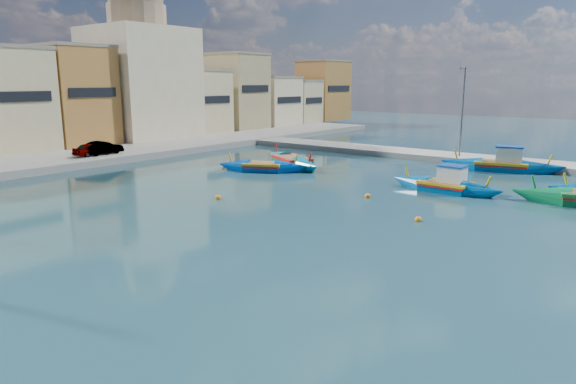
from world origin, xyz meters
TOP-DOWN VIEW (x-y plane):
  - ground at (0.00, 0.00)m, footprint 160.00×160.00m
  - east_quay at (18.00, 0.00)m, footprint 4.00×70.00m
  - north_quay at (0.00, 32.00)m, footprint 80.00×8.00m
  - north_townhouses at (6.68, 39.36)m, footprint 83.20×7.87m
  - church_block at (10.00, 40.00)m, footprint 10.00×10.00m
  - quay_street_lamp at (17.44, 6.00)m, footprint 1.18×0.16m
  - parked_cars at (-7.32, 30.50)m, footprint 17.07×1.75m
  - luzzu_turquoise_cabin at (15.01, 1.76)m, footprint 4.24×9.63m
  - luzzu_blue_cabin at (4.81, 2.26)m, footprint 2.14×7.56m
  - luzzu_cyan_mid at (6.86, 16.08)m, footprint 5.95×8.99m
  - luzzu_green at (3.46, 16.31)m, footprint 4.99×7.36m
  - mooring_buoys at (2.62, 5.11)m, footprint 22.67×26.67m

SIDE VIEW (x-z plane):
  - ground at x=0.00m, z-range 0.00..0.00m
  - mooring_buoys at x=2.62m, z-range -0.10..0.26m
  - luzzu_green at x=3.46m, z-range -0.91..1.40m
  - east_quay at x=18.00m, z-range 0.00..0.50m
  - luzzu_cyan_mid at x=6.86m, z-range -1.05..1.61m
  - north_quay at x=0.00m, z-range 0.00..0.60m
  - luzzu_blue_cabin at x=4.81m, z-range -1.00..1.65m
  - luzzu_turquoise_cabin at x=15.01m, z-range -1.15..1.88m
  - parked_cars at x=-7.32m, z-range 0.59..1.76m
  - quay_street_lamp at x=17.44m, z-range 0.34..8.34m
  - north_townhouses at x=6.68m, z-range -0.10..10.09m
  - church_block at x=10.00m, z-range -1.14..17.96m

